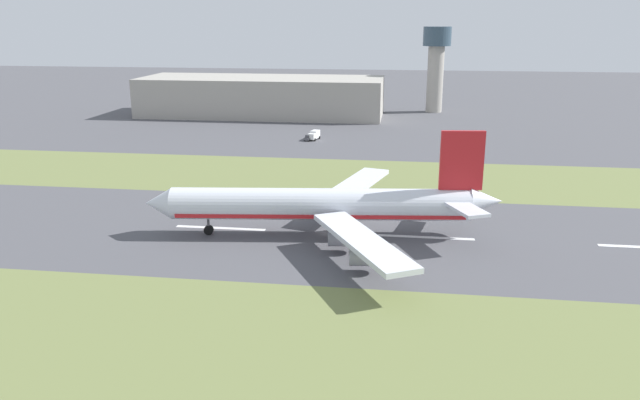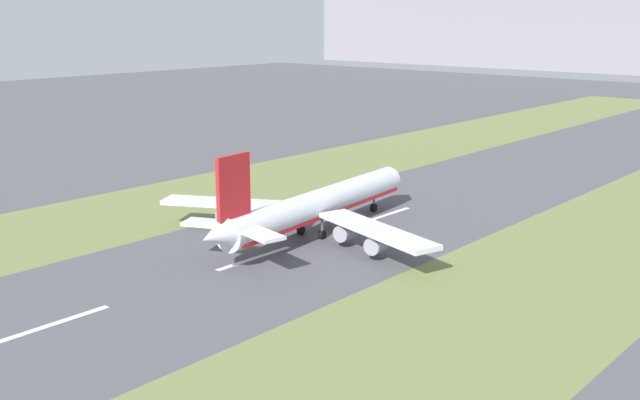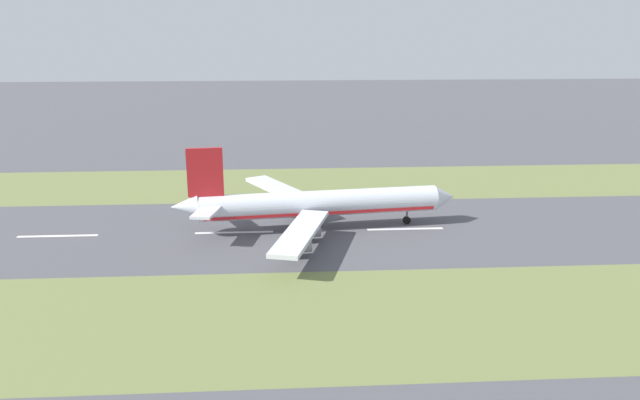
% 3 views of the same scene
% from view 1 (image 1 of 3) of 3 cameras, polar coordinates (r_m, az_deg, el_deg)
% --- Properties ---
extents(ground_plane, '(800.00, 800.00, 0.00)m').
position_cam_1_polar(ground_plane, '(120.19, 0.80, -3.02)').
color(ground_plane, '#4C4C51').
extents(grass_median_west, '(40.00, 600.00, 0.01)m').
position_cam_1_polar(grass_median_west, '(79.60, -3.28, -13.68)').
color(grass_median_west, olive).
rests_on(grass_median_west, ground).
extents(grass_median_east, '(40.00, 600.00, 0.01)m').
position_cam_1_polar(grass_median_east, '(163.11, 2.74, 2.16)').
color(grass_median_east, olive).
rests_on(grass_median_east, ground).
extents(centreline_dash_mid, '(1.20, 18.00, 0.01)m').
position_cam_1_polar(centreline_dash_mid, '(119.50, 9.67, -3.38)').
color(centreline_dash_mid, silver).
rests_on(centreline_dash_mid, ground).
extents(centreline_dash_far, '(1.20, 18.00, 0.01)m').
position_cam_1_polar(centreline_dash_far, '(124.48, -9.07, -2.54)').
color(centreline_dash_far, silver).
rests_on(centreline_dash_far, ground).
extents(airplane_main_jet, '(63.72, 67.19, 20.20)m').
position_cam_1_polar(airplane_main_jet, '(117.00, 0.93, -0.47)').
color(airplane_main_jet, silver).
rests_on(airplane_main_jet, ground).
extents(terminal_building, '(36.00, 101.52, 15.90)m').
position_cam_1_polar(terminal_building, '(269.11, -5.29, 9.42)').
color(terminal_building, '#A39E93').
rests_on(terminal_building, ground).
extents(control_tower, '(12.00, 12.00, 36.42)m').
position_cam_1_polar(control_tower, '(280.70, 10.57, 12.48)').
color(control_tower, '#A39E93').
rests_on(control_tower, ground).
extents(service_truck, '(6.35, 3.71, 3.10)m').
position_cam_1_polar(service_truck, '(212.81, -0.54, 5.97)').
color(service_truck, white).
rests_on(service_truck, ground).
extents(apron_car, '(4.74, 3.07, 2.03)m').
position_cam_1_polar(apron_car, '(211.64, -1.02, 5.73)').
color(apron_car, '#4C4C51').
rests_on(apron_car, ground).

